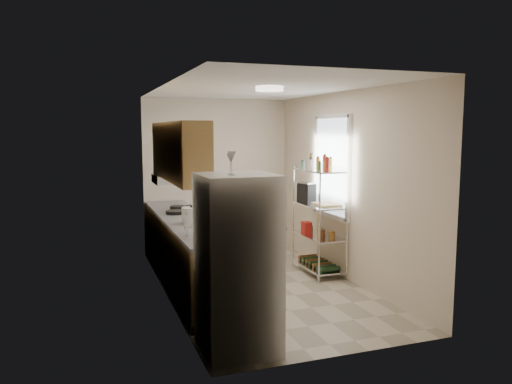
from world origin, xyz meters
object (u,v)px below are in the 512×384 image
(refrigerator, at_px, (238,264))
(espresso_machine, at_px, (306,192))
(cutting_board, at_px, (327,204))
(rice_cooker, at_px, (191,215))
(frying_pan_large, at_px, (175,212))

(refrigerator, xyz_separation_m, espresso_machine, (1.83, 2.38, 0.32))
(refrigerator, distance_m, cutting_board, 2.75)
(refrigerator, height_order, rice_cooker, refrigerator)
(refrigerator, distance_m, rice_cooker, 1.84)
(frying_pan_large, bearing_deg, refrigerator, -80.26)
(frying_pan_large, bearing_deg, cutting_board, -10.09)
(frying_pan_large, height_order, cutting_board, cutting_board)
(frying_pan_large, relative_size, cutting_board, 0.66)
(rice_cooker, distance_m, frying_pan_large, 0.76)
(refrigerator, bearing_deg, rice_cooker, 91.21)
(rice_cooker, bearing_deg, refrigerator, -88.79)
(refrigerator, relative_size, cutting_board, 4.12)
(refrigerator, distance_m, espresso_machine, 3.02)
(rice_cooker, relative_size, espresso_machine, 0.85)
(cutting_board, bearing_deg, rice_cooker, -176.69)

